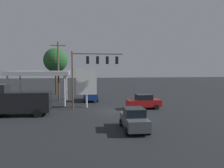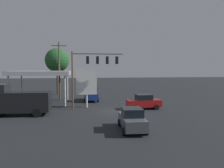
# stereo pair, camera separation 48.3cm
# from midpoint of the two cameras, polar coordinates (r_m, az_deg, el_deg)

# --- Properties ---
(ground_plane) EXTENTS (200.00, 200.00, 0.00)m
(ground_plane) POSITION_cam_midpoint_polar(r_m,az_deg,el_deg) (27.56, 0.20, -7.05)
(ground_plane) COLOR black
(traffic_signal_assembly) EXTENTS (6.70, 0.43, 7.53)m
(traffic_signal_assembly) POSITION_cam_midpoint_polar(r_m,az_deg,el_deg) (28.70, -5.60, 4.80)
(traffic_signal_assembly) COLOR brown
(traffic_signal_assembly) RESTS_ON ground
(utility_pole) EXTENTS (2.40, 0.26, 9.65)m
(utility_pole) POSITION_cam_midpoint_polar(r_m,az_deg,el_deg) (36.90, -14.19, 3.61)
(utility_pole) COLOR brown
(utility_pole) RESTS_ON ground
(gas_station_canopy) EXTENTS (8.67, 8.17, 4.94)m
(gas_station_canopy) POSITION_cam_midpoint_polar(r_m,az_deg,el_deg) (35.00, -18.60, 2.64)
(gas_station_canopy) COLOR #B2B7BC
(gas_station_canopy) RESTS_ON ground
(price_sign) EXTENTS (2.79, 0.27, 5.32)m
(price_sign) POSITION_cam_midpoint_polar(r_m,az_deg,el_deg) (29.88, -7.15, 0.45)
(price_sign) COLOR silver
(price_sign) RESTS_ON ground
(sedan_far) EXTENTS (4.47, 2.19, 1.93)m
(sedan_far) POSITION_cam_midpoint_polar(r_m,az_deg,el_deg) (29.05, 7.81, -4.61)
(sedan_far) COLOR maroon
(sedan_far) RESTS_ON ground
(delivery_truck) EXTENTS (6.89, 2.79, 3.58)m
(delivery_truck) POSITION_cam_midpoint_polar(r_m,az_deg,el_deg) (26.73, -23.92, -4.06)
(delivery_truck) COLOR black
(delivery_truck) RESTS_ON ground
(pickup_parked) EXTENTS (2.42, 5.27, 2.40)m
(pickup_parked) POSITION_cam_midpoint_polar(r_m,az_deg,el_deg) (36.09, -5.97, -2.66)
(pickup_parked) COLOR navy
(pickup_parked) RESTS_ON ground
(sedan_waiting) EXTENTS (2.26, 4.49, 1.93)m
(sedan_waiting) POSITION_cam_midpoint_polar(r_m,az_deg,el_deg) (19.10, 5.05, -9.14)
(sedan_waiting) COLOR #474C51
(sedan_waiting) RESTS_ON ground
(street_tree) EXTENTS (4.88, 4.88, 9.46)m
(street_tree) POSITION_cam_midpoint_polar(r_m,az_deg,el_deg) (46.07, -14.83, 6.01)
(street_tree) COLOR #4C331E
(street_tree) RESTS_ON ground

